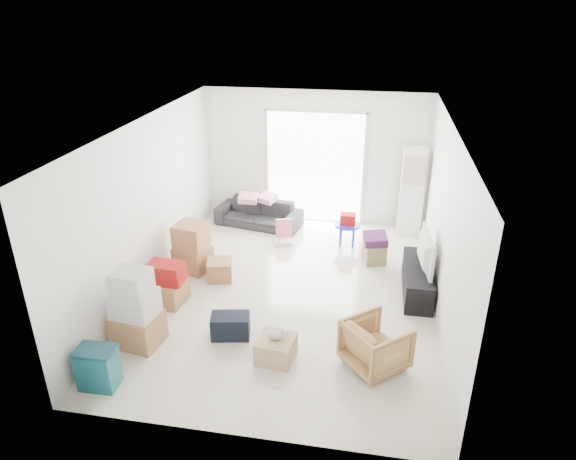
# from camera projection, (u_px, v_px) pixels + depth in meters

# --- Properties ---
(room_shell) EXTENTS (4.98, 6.48, 3.18)m
(room_shell) POSITION_uv_depth(u_px,v_px,m) (290.00, 215.00, 7.67)
(room_shell) COLOR beige
(room_shell) RESTS_ON ground
(sliding_door) EXTENTS (2.10, 0.04, 2.33)m
(sliding_door) POSITION_uv_depth(u_px,v_px,m) (315.00, 163.00, 10.38)
(sliding_door) COLOR white
(sliding_door) RESTS_ON room_shell
(ac_tower) EXTENTS (0.45, 0.30, 1.75)m
(ac_tower) POSITION_uv_depth(u_px,v_px,m) (412.00, 192.00, 9.93)
(ac_tower) COLOR white
(ac_tower) RESTS_ON room_shell
(tv_console) EXTENTS (0.42, 1.40, 0.47)m
(tv_console) POSITION_uv_depth(u_px,v_px,m) (417.00, 280.00, 8.14)
(tv_console) COLOR black
(tv_console) RESTS_ON room_shell
(television) EXTENTS (0.65, 1.04, 0.13)m
(television) POSITION_uv_depth(u_px,v_px,m) (419.00, 263.00, 8.02)
(television) COLOR black
(television) RESTS_ON tv_console
(sofa) EXTENTS (1.81, 0.83, 0.68)m
(sofa) POSITION_uv_depth(u_px,v_px,m) (259.00, 210.00, 10.50)
(sofa) COLOR #29292E
(sofa) RESTS_ON room_shell
(pillow_left) EXTENTS (0.39, 0.31, 0.12)m
(pillow_left) POSITION_uv_depth(u_px,v_px,m) (248.00, 191.00, 10.33)
(pillow_left) COLOR #F9B5BE
(pillow_left) RESTS_ON sofa
(pillow_right) EXTENTS (0.49, 0.45, 0.13)m
(pillow_right) POSITION_uv_depth(u_px,v_px,m) (267.00, 191.00, 10.33)
(pillow_right) COLOR #F9B5BE
(pillow_right) RESTS_ON sofa
(armchair) EXTENTS (0.95, 0.95, 0.71)m
(armchair) POSITION_uv_depth(u_px,v_px,m) (376.00, 343.00, 6.46)
(armchair) COLOR tan
(armchair) RESTS_ON room_shell
(storage_bins) EXTENTS (0.47, 0.33, 0.54)m
(storage_bins) POSITION_uv_depth(u_px,v_px,m) (98.00, 368.00, 6.16)
(storage_bins) COLOR #13535F
(storage_bins) RESTS_ON room_shell
(box_stack_a) EXTENTS (0.69, 0.60, 1.12)m
(box_stack_a) POSITION_uv_depth(u_px,v_px,m) (136.00, 312.00, 6.84)
(box_stack_a) COLOR #9B6C46
(box_stack_a) RESTS_ON room_shell
(box_stack_b) EXTENTS (0.56, 0.56, 0.68)m
(box_stack_b) POSITION_uv_depth(u_px,v_px,m) (167.00, 284.00, 7.85)
(box_stack_b) COLOR #9B6C46
(box_stack_b) RESTS_ON room_shell
(box_stack_c) EXTENTS (0.70, 0.64, 0.86)m
(box_stack_c) POSITION_uv_depth(u_px,v_px,m) (192.00, 248.00, 8.75)
(box_stack_c) COLOR #9B6C46
(box_stack_c) RESTS_ON room_shell
(loose_box) EXTENTS (0.49, 0.49, 0.33)m
(loose_box) POSITION_uv_depth(u_px,v_px,m) (220.00, 270.00, 8.57)
(loose_box) COLOR #9B6C46
(loose_box) RESTS_ON room_shell
(duffel_bag) EXTENTS (0.58, 0.41, 0.34)m
(duffel_bag) POSITION_uv_depth(u_px,v_px,m) (230.00, 326.00, 7.11)
(duffel_bag) COLOR black
(duffel_bag) RESTS_ON room_shell
(ottoman) EXTENTS (0.44, 0.44, 0.36)m
(ottoman) POSITION_uv_depth(u_px,v_px,m) (374.00, 253.00, 9.09)
(ottoman) COLOR #998B59
(ottoman) RESTS_ON room_shell
(blanket) EXTENTS (0.45, 0.45, 0.14)m
(blanket) POSITION_uv_depth(u_px,v_px,m) (375.00, 240.00, 8.99)
(blanket) COLOR #4E2052
(blanket) RESTS_ON ottoman
(kids_table) EXTENTS (0.49, 0.49, 0.62)m
(kids_table) POSITION_uv_depth(u_px,v_px,m) (348.00, 223.00, 9.66)
(kids_table) COLOR #1C26C3
(kids_table) RESTS_ON room_shell
(toy_walker) EXTENTS (0.41, 0.39, 0.45)m
(toy_walker) POSITION_uv_depth(u_px,v_px,m) (283.00, 236.00, 9.85)
(toy_walker) COLOR silver
(toy_walker) RESTS_ON room_shell
(wood_crate) EXTENTS (0.52, 0.52, 0.31)m
(wood_crate) POSITION_uv_depth(u_px,v_px,m) (276.00, 349.00, 6.68)
(wood_crate) COLOR tan
(wood_crate) RESTS_ON room_shell
(plush_bunny) EXTENTS (0.26, 0.15, 0.13)m
(plush_bunny) POSITION_uv_depth(u_px,v_px,m) (278.00, 335.00, 6.59)
(plush_bunny) COLOR #B2ADA8
(plush_bunny) RESTS_ON wood_crate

